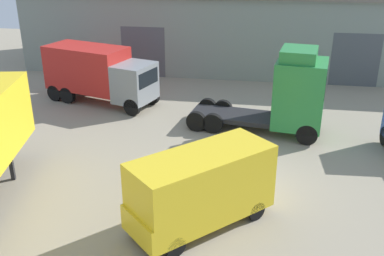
# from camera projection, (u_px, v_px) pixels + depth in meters

# --- Properties ---
(ground_plane) EXTENTS (60.00, 60.00, 0.00)m
(ground_plane) POSITION_uv_depth(u_px,v_px,m) (226.00, 175.00, 19.22)
(ground_plane) COLOR gray
(warehouse_building) EXTENTS (33.90, 10.39, 5.83)m
(warehouse_building) POSITION_uv_depth(u_px,v_px,m) (250.00, 27.00, 35.30)
(warehouse_building) COLOR gray
(warehouse_building) RESTS_ON ground_plane
(tractor_unit_green) EXTENTS (7.06, 3.45, 4.48)m
(tractor_unit_green) POSITION_uv_depth(u_px,v_px,m) (289.00, 95.00, 22.55)
(tractor_unit_green) COLOR #28843D
(tractor_unit_green) RESTS_ON ground_plane
(box_truck_grey) EXTENTS (7.23, 4.32, 3.39)m
(box_truck_grey) POSITION_uv_depth(u_px,v_px,m) (99.00, 72.00, 27.08)
(box_truck_grey) COLOR gray
(box_truck_grey) RESTS_ON ground_plane
(delivery_van_yellow) EXTENTS (5.07, 5.07, 2.74)m
(delivery_van_yellow) POSITION_uv_depth(u_px,v_px,m) (199.00, 189.00, 15.28)
(delivery_van_yellow) COLOR yellow
(delivery_van_yellow) RESTS_ON ground_plane
(oil_drum) EXTENTS (0.58, 0.58, 0.88)m
(oil_drum) POSITION_uv_depth(u_px,v_px,m) (244.00, 160.00, 19.58)
(oil_drum) COLOR #33519E
(oil_drum) RESTS_ON ground_plane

